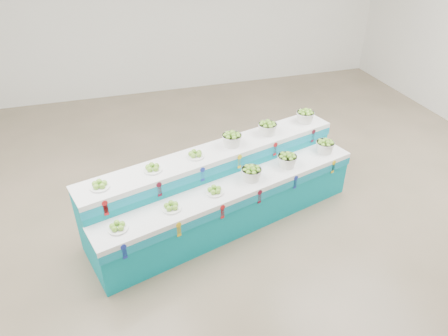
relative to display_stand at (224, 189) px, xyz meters
The scene contains 15 objects.
ground 0.70m from the display_stand, ahead, with size 10.00×10.00×0.00m, color brown.
back_wall 5.31m from the display_stand, 84.70° to the left, with size 10.00×10.00×0.00m, color silver.
display_stand is the anchor object (origin of this frame).
plate_lower_left 1.65m from the display_stand, 155.67° to the right, with size 0.24×0.24×0.10m, color white.
plate_lower_mid 0.99m from the display_stand, 149.51° to the right, with size 0.24×0.24×0.10m, color white.
plate_lower_right 0.47m from the display_stand, 125.42° to the right, with size 0.24×0.24×0.10m, color white.
basket_lower_left 0.49m from the display_stand, 24.55° to the right, with size 0.28×0.28×0.21m, color silver, non-canonical shape.
basket_lower_mid 0.99m from the display_stand, ahead, with size 0.28×0.28×0.21m, color silver, non-canonical shape.
basket_lower_right 1.70m from the display_stand, ahead, with size 0.28×0.28×0.21m, color silver, non-canonical shape.
plate_upper_left 1.73m from the display_stand, behind, with size 0.24×0.24×0.10m, color white.
plate_upper_mid 1.11m from the display_stand, behind, with size 0.24×0.24×0.10m, color white.
plate_upper_right 0.68m from the display_stand, 157.00° to the left, with size 0.24×0.24×0.10m, color white.
basket_upper_left 0.72m from the display_stand, 56.13° to the left, with size 0.28×0.28×0.21m, color silver, non-canonical shape.
basket_upper_mid 1.13m from the display_stand, 30.68° to the left, with size 0.28×0.28×0.21m, color silver, non-canonical shape.
basket_upper_right 1.78m from the display_stand, 24.15° to the left, with size 0.28×0.28×0.21m, color silver, non-canonical shape.
Camera 1 is at (-1.84, -4.58, 3.92)m, focal length 33.15 mm.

